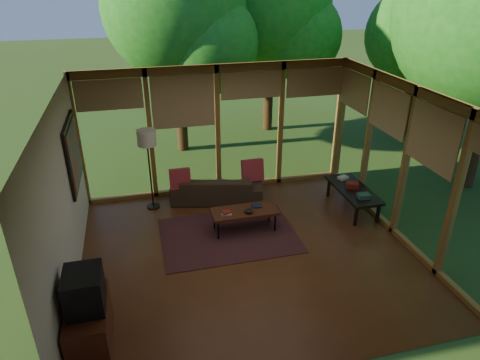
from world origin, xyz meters
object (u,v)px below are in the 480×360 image
object	(u,v)px
side_console	(353,191)
coffee_table	(245,212)
floor_lamp	(147,142)
media_cabinet	(89,325)
television	(84,290)
sofa	(217,188)

from	to	relation	value
side_console	coffee_table	bearing A→B (deg)	-173.84
floor_lamp	coffee_table	bearing A→B (deg)	-39.32
media_cabinet	floor_lamp	bearing A→B (deg)	73.52
floor_lamp	television	bearing A→B (deg)	-106.16
sofa	floor_lamp	bearing A→B (deg)	13.67
floor_lamp	coffee_table	size ratio (longest dim) A/B	1.38
television	floor_lamp	world-z (taller)	floor_lamp
television	side_console	world-z (taller)	television
coffee_table	sofa	bearing A→B (deg)	101.38
sofa	media_cabinet	distance (m)	4.10
media_cabinet	television	xyz separation A→B (m)	(0.02, 0.00, 0.55)
media_cabinet	side_console	world-z (taller)	media_cabinet
media_cabinet	television	world-z (taller)	television
coffee_table	side_console	size ratio (longest dim) A/B	0.86
television	coffee_table	size ratio (longest dim) A/B	0.46
media_cabinet	side_console	size ratio (longest dim) A/B	0.71
media_cabinet	floor_lamp	distance (m)	3.70
media_cabinet	floor_lamp	size ratio (longest dim) A/B	0.61
media_cabinet	television	size ratio (longest dim) A/B	1.82
sofa	media_cabinet	bearing A→B (deg)	69.54
media_cabinet	side_console	bearing A→B (deg)	25.69
sofa	floor_lamp	xyz separation A→B (m)	(-1.32, 0.01, 1.13)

